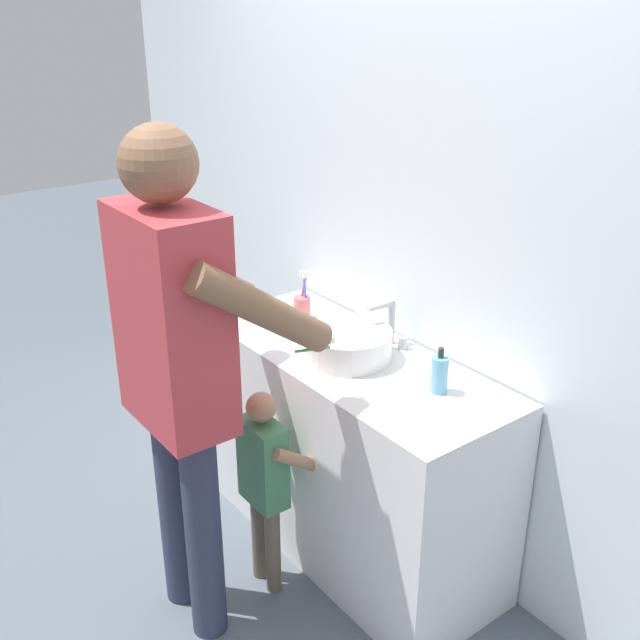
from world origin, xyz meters
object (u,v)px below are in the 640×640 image
Objects in this scene: soap_bottle at (439,374)px; child_toddler at (265,474)px; toothbrush_cup at (302,306)px; adult_parent at (180,351)px.

soap_bottle is 0.20× the size of child_toddler.
child_toddler is (0.40, -0.46, -0.42)m from toothbrush_cup.
adult_parent reaches higher than toothbrush_cup.
child_toddler is at bearing -49.01° from toothbrush_cup.
adult_parent is (-0.43, -0.75, 0.14)m from soap_bottle.
toothbrush_cup is at bearing 116.29° from adult_parent.
toothbrush_cup is 0.80m from soap_bottle.
toothbrush_cup is 0.74m from child_toddler.
soap_bottle is 0.09× the size of adult_parent.
toothbrush_cup is 1.25× the size of soap_bottle.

